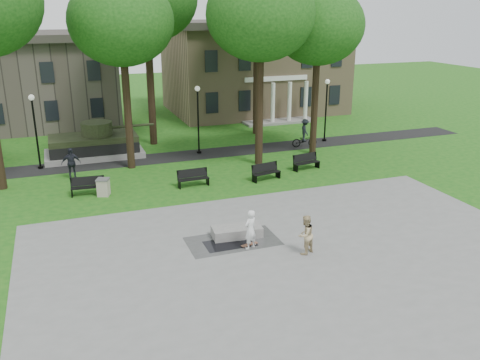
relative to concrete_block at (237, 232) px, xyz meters
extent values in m
plane|color=#164F12|center=(1.65, 1.60, -0.24)|extent=(120.00, 120.00, 0.00)
cube|color=gray|center=(1.65, -3.40, -0.23)|extent=(22.00, 16.00, 0.02)
cube|color=black|center=(1.65, 13.60, -0.24)|extent=(44.00, 2.60, 0.01)
cube|color=#9E8460|center=(11.65, 27.60, 3.75)|extent=(16.00, 11.00, 8.00)
cube|color=#38332D|center=(11.65, 27.60, 8.06)|extent=(17.00, 12.00, 0.60)
cube|color=silver|center=(11.65, 22.10, 3.55)|extent=(6.00, 0.30, 0.40)
cube|color=#4C443D|center=(-9.35, 28.10, 3.35)|extent=(15.00, 10.00, 7.20)
cylinder|color=black|center=(-2.85, 12.10, 3.75)|extent=(0.48, 0.48, 8.00)
ellipsoid|color=#12420F|center=(-2.85, 12.10, 8.76)|extent=(6.20, 6.20, 5.27)
cylinder|color=black|center=(5.15, 10.10, 3.92)|extent=(0.50, 0.50, 8.32)
ellipsoid|color=#12420F|center=(5.15, 10.10, 9.12)|extent=(6.60, 6.60, 5.61)
cylinder|color=black|center=(9.65, 11.10, 3.59)|extent=(0.46, 0.46, 7.68)
ellipsoid|color=#12420F|center=(9.65, 11.10, 8.40)|extent=(6.00, 6.00, 5.10)
cylinder|color=black|center=(-0.35, 17.60, 4.39)|extent=(0.54, 0.54, 9.28)
cylinder|color=black|center=(8.15, 18.10, 4.08)|extent=(0.50, 0.50, 8.64)
ellipsoid|color=#12420F|center=(8.15, 18.10, 9.47)|extent=(6.40, 6.40, 5.44)
cylinder|color=black|center=(-8.35, 13.90, 1.96)|extent=(0.12, 0.12, 4.40)
sphere|color=silver|center=(-8.35, 13.90, 4.30)|extent=(0.36, 0.36, 0.36)
cylinder|color=black|center=(-8.35, 13.90, -0.16)|extent=(0.32, 0.32, 0.16)
cylinder|color=black|center=(2.15, 13.90, 1.96)|extent=(0.12, 0.12, 4.40)
sphere|color=silver|center=(2.15, 13.90, 4.30)|extent=(0.36, 0.36, 0.36)
cylinder|color=black|center=(2.15, 13.90, -0.16)|extent=(0.32, 0.32, 0.16)
cylinder|color=black|center=(12.15, 13.90, 1.96)|extent=(0.12, 0.12, 4.40)
sphere|color=silver|center=(12.15, 13.90, 4.30)|extent=(0.36, 0.36, 0.36)
cylinder|color=black|center=(12.15, 13.90, -0.16)|extent=(0.32, 0.32, 0.16)
cube|color=gray|center=(-4.85, 15.60, -0.04)|extent=(6.50, 3.40, 0.40)
cube|color=#2D351C|center=(-4.85, 15.60, 0.70)|extent=(5.80, 2.80, 1.10)
cube|color=black|center=(-4.85, 14.25, 0.51)|extent=(5.80, 0.35, 0.70)
cube|color=black|center=(-4.85, 16.95, 0.51)|extent=(5.80, 0.35, 0.70)
cylinder|color=#2D351C|center=(-4.55, 15.60, 1.71)|extent=(2.10, 2.10, 0.90)
cylinder|color=#2D351C|center=(-2.25, 15.60, 1.71)|extent=(3.20, 0.18, 0.18)
cube|color=black|center=(-0.54, -0.62, -0.22)|extent=(2.20, 1.20, 0.00)
cube|color=gray|center=(0.00, 0.00, 0.00)|extent=(2.28, 1.20, 0.45)
cube|color=brown|center=(0.19, -1.10, -0.19)|extent=(0.81, 0.38, 0.07)
imported|color=white|center=(0.12, -1.35, 0.65)|extent=(0.76, 0.66, 1.75)
imported|color=tan|center=(2.09, -2.55, 0.62)|extent=(1.02, 0.93, 1.69)
imported|color=black|center=(-6.52, 11.11, 0.71)|extent=(1.14, 0.53, 1.90)
imported|color=black|center=(9.93, 12.89, 0.25)|extent=(1.95, 0.94, 0.98)
imported|color=#1F232A|center=(9.93, 12.89, 1.02)|extent=(0.77, 1.14, 1.64)
cube|color=black|center=(-5.85, 7.82, 0.21)|extent=(1.83, 0.59, 0.05)
cube|color=black|center=(-5.85, 8.04, 0.51)|extent=(1.81, 0.30, 0.50)
cube|color=black|center=(-6.70, 7.82, -0.02)|extent=(0.10, 0.45, 0.45)
cube|color=black|center=(-5.00, 7.82, -0.02)|extent=(0.10, 0.45, 0.45)
cube|color=black|center=(-0.05, 7.21, 0.21)|extent=(1.81, 0.51, 0.05)
cube|color=black|center=(-0.05, 7.43, 0.51)|extent=(1.80, 0.21, 0.50)
cube|color=black|center=(-0.90, 7.21, -0.02)|extent=(0.07, 0.45, 0.45)
cube|color=black|center=(0.80, 7.21, -0.02)|extent=(0.07, 0.45, 0.45)
cube|color=black|center=(4.32, 6.82, 0.21)|extent=(1.85, 0.80, 0.05)
cube|color=black|center=(4.32, 7.04, 0.51)|extent=(1.79, 0.51, 0.50)
cube|color=black|center=(3.47, 6.82, -0.02)|extent=(0.15, 0.45, 0.45)
cube|color=black|center=(5.17, 6.82, -0.02)|extent=(0.15, 0.45, 0.45)
cube|color=black|center=(7.53, 7.87, 0.21)|extent=(1.85, 0.73, 0.05)
cube|color=black|center=(7.53, 8.09, 0.51)|extent=(1.80, 0.44, 0.50)
cube|color=black|center=(6.68, 7.87, -0.02)|extent=(0.13, 0.45, 0.45)
cube|color=black|center=(8.38, 7.87, -0.02)|extent=(0.13, 0.45, 0.45)
cube|color=#B0A491|center=(-5.05, 7.47, 0.21)|extent=(0.77, 0.77, 0.90)
cube|color=#4C4C4C|center=(-5.05, 7.47, 0.69)|extent=(0.85, 0.85, 0.06)
camera|label=1|loc=(-7.00, -19.55, 9.50)|focal=38.00mm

